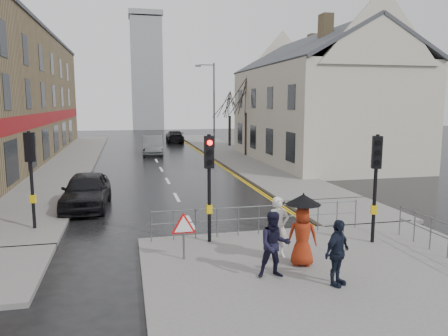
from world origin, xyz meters
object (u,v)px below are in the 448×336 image
car_parked (86,191)px  car_mid (152,145)px  pedestrian_with_umbrella (303,226)px  pedestrian_a (278,227)px  pedestrian_d (337,253)px  pedestrian_b (274,245)px

car_parked → car_mid: bearing=81.5°
pedestrian_with_umbrella → car_parked: size_ratio=0.43×
pedestrian_a → pedestrian_d: bearing=-73.4°
pedestrian_with_umbrella → car_parked: pedestrian_with_umbrella is taller
pedestrian_with_umbrella → car_mid: (-2.30, 27.51, -0.43)m
car_mid → pedestrian_with_umbrella: bearing=-83.4°
pedestrian_a → car_parked: pedestrian_a is taller
pedestrian_with_umbrella → pedestrian_d: (0.30, -1.41, -0.28)m
pedestrian_with_umbrella → car_mid: bearing=94.8°
car_parked → car_mid: 19.37m
pedestrian_d → car_parked: size_ratio=0.36×
pedestrian_a → car_mid: bearing=92.5°
pedestrian_a → pedestrian_with_umbrella: bearing=-63.0°
pedestrian_b → car_mid: 28.15m
pedestrian_a → pedestrian_d: 2.28m
pedestrian_with_umbrella → pedestrian_d: size_ratio=1.21×
pedestrian_d → pedestrian_b: bearing=116.4°
pedestrian_b → car_parked: bearing=125.7°
car_parked → car_mid: car_mid is taller
pedestrian_a → pedestrian_b: pedestrian_a is taller
pedestrian_a → car_parked: 9.74m
pedestrian_a → car_mid: (-1.88, 26.76, -0.21)m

